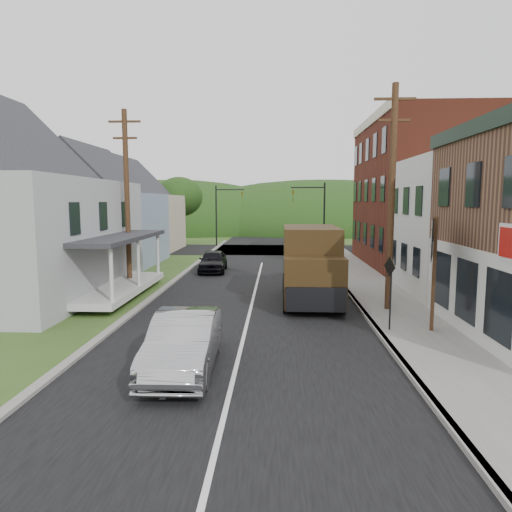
# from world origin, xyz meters

# --- Properties ---
(ground) EXTENTS (120.00, 120.00, 0.00)m
(ground) POSITION_xyz_m (0.00, 0.00, 0.00)
(ground) COLOR #2D4719
(ground) RESTS_ON ground
(road) EXTENTS (9.00, 90.00, 0.02)m
(road) POSITION_xyz_m (0.00, 10.00, 0.00)
(road) COLOR black
(road) RESTS_ON ground
(cross_road) EXTENTS (60.00, 9.00, 0.02)m
(cross_road) POSITION_xyz_m (0.00, 27.00, 0.00)
(cross_road) COLOR black
(cross_road) RESTS_ON ground
(sidewalk_right) EXTENTS (2.80, 55.00, 0.15)m
(sidewalk_right) POSITION_xyz_m (5.90, 8.00, 0.07)
(sidewalk_right) COLOR slate
(sidewalk_right) RESTS_ON ground
(curb_right) EXTENTS (0.20, 55.00, 0.15)m
(curb_right) POSITION_xyz_m (4.55, 8.00, 0.07)
(curb_right) COLOR slate
(curb_right) RESTS_ON ground
(curb_left) EXTENTS (0.30, 55.00, 0.12)m
(curb_left) POSITION_xyz_m (-4.65, 8.00, 0.06)
(curb_left) COLOR slate
(curb_left) RESTS_ON ground
(storefront_white) EXTENTS (8.00, 7.00, 6.50)m
(storefront_white) POSITION_xyz_m (11.30, 7.50, 3.25)
(storefront_white) COLOR silver
(storefront_white) RESTS_ON ground
(storefront_red) EXTENTS (8.00, 12.00, 10.00)m
(storefront_red) POSITION_xyz_m (11.30, 17.00, 5.00)
(storefront_red) COLOR maroon
(storefront_red) RESTS_ON ground
(house_blue) EXTENTS (7.14, 8.16, 7.28)m
(house_blue) POSITION_xyz_m (-11.00, 17.00, 3.69)
(house_blue) COLOR #8092AE
(house_blue) RESTS_ON ground
(house_cream) EXTENTS (7.14, 8.16, 7.28)m
(house_cream) POSITION_xyz_m (-11.50, 26.00, 3.69)
(house_cream) COLOR #C3B197
(house_cream) RESTS_ON ground
(utility_pole_right) EXTENTS (1.60, 0.26, 9.00)m
(utility_pole_right) POSITION_xyz_m (5.60, 3.50, 4.66)
(utility_pole_right) COLOR #472D19
(utility_pole_right) RESTS_ON ground
(utility_pole_left) EXTENTS (1.60, 0.26, 9.00)m
(utility_pole_left) POSITION_xyz_m (-6.50, 8.00, 4.66)
(utility_pole_left) COLOR #472D19
(utility_pole_left) RESTS_ON ground
(traffic_signal_right) EXTENTS (2.87, 0.20, 6.00)m
(traffic_signal_right) POSITION_xyz_m (4.30, 23.50, 3.76)
(traffic_signal_right) COLOR black
(traffic_signal_right) RESTS_ON ground
(traffic_signal_left) EXTENTS (2.87, 0.20, 6.00)m
(traffic_signal_left) POSITION_xyz_m (-4.30, 30.50, 3.76)
(traffic_signal_left) COLOR black
(traffic_signal_left) RESTS_ON ground
(tree_left_c) EXTENTS (5.80, 5.80, 8.41)m
(tree_left_c) POSITION_xyz_m (-19.00, 20.00, 5.94)
(tree_left_c) COLOR #382616
(tree_left_c) RESTS_ON ground
(tree_left_d) EXTENTS (4.80, 4.80, 6.94)m
(tree_left_d) POSITION_xyz_m (-9.00, 32.00, 4.88)
(tree_left_d) COLOR #382616
(tree_left_d) RESTS_ON ground
(forested_ridge) EXTENTS (90.00, 30.00, 16.00)m
(forested_ridge) POSITION_xyz_m (0.00, 55.00, 0.00)
(forested_ridge) COLOR black
(forested_ridge) RESTS_ON ground
(silver_sedan) EXTENTS (1.74, 4.67, 1.53)m
(silver_sedan) POSITION_xyz_m (-1.35, -3.24, 0.76)
(silver_sedan) COLOR #A5A5AA
(silver_sedan) RESTS_ON ground
(dark_sedan) EXTENTS (1.81, 4.14, 1.39)m
(dark_sedan) POSITION_xyz_m (-2.98, 13.67, 0.69)
(dark_sedan) COLOR black
(dark_sedan) RESTS_ON ground
(delivery_van) EXTENTS (2.53, 6.00, 3.34)m
(delivery_van) POSITION_xyz_m (2.60, 5.21, 1.69)
(delivery_van) COLOR #30200D
(delivery_van) RESTS_ON ground
(route_sign_cluster) EXTENTS (0.81, 2.09, 3.84)m
(route_sign_cluster) POSITION_xyz_m (6.27, 0.42, 2.64)
(route_sign_cluster) COLOR #472D19
(route_sign_cluster) RESTS_ON sidewalk_right
(warning_sign) EXTENTS (0.23, 0.66, 2.51)m
(warning_sign) POSITION_xyz_m (4.90, 0.43, 1.75)
(warning_sign) COLOR black
(warning_sign) RESTS_ON sidewalk_right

